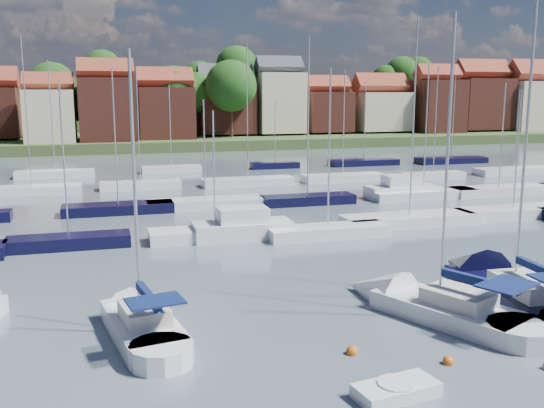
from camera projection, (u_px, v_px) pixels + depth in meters
name	position (u px, v px, depth m)	size (l,w,h in m)	color
ground	(249.00, 191.00, 63.51)	(260.00, 260.00, 0.00)	#45535E
sailboat_left	(138.00, 321.00, 26.65)	(4.05, 9.77, 13.00)	white
sailboat_centre	(425.00, 305.00, 28.61)	(7.29, 11.07, 14.84)	white
sailboat_navy	(500.00, 287.00, 31.34)	(4.29, 13.43, 18.25)	black
tender	(396.00, 390.00, 20.72)	(3.10, 1.80, 0.63)	white
buoy_c	(352.00, 354.00, 24.16)	(0.48, 0.48, 0.48)	#D85914
buoy_e	(477.00, 282.00, 33.27)	(0.50, 0.50, 0.50)	#D85914
buoy_g	(448.00, 364.00, 23.29)	(0.43, 0.43, 0.43)	#D85914
marina_field	(279.00, 194.00, 59.35)	(79.62, 41.41, 15.93)	white
far_shore_town	(170.00, 114.00, 150.91)	(212.46, 90.00, 22.27)	#384F27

